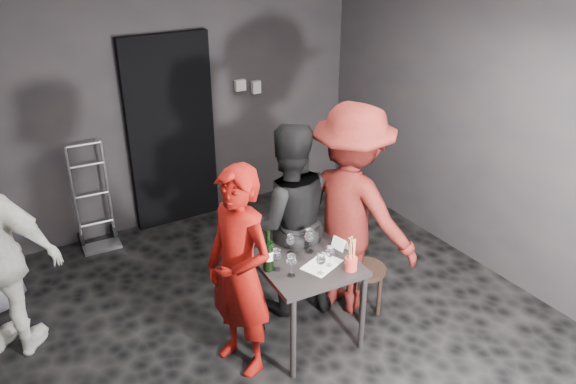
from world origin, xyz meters
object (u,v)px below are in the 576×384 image
stool (365,277)px  woman_black (288,208)px  server_red (239,263)px  man_maroon (352,187)px  tasting_table (307,272)px  breadstick_cup (351,255)px  wine_bottle (268,255)px  hand_truck (97,227)px

stool → woman_black: 0.90m
stool → server_red: size_ratio=0.26×
man_maroon → server_red: bearing=77.7°
woman_black → server_red: bearing=52.1°
tasting_table → breadstick_cup: breadstick_cup is taller
tasting_table → wine_bottle: bearing=169.9°
server_red → tasting_table: bearing=70.5°
hand_truck → man_maroon: 2.88m
wine_bottle → woman_black: bearing=44.7°
woman_black → man_maroon: (0.47, -0.24, 0.17)m
hand_truck → stool: (1.69, -2.36, 0.16)m
tasting_table → stool: size_ratio=1.60×
wine_bottle → breadstick_cup: size_ratio=1.14×
woman_black → wine_bottle: size_ratio=5.79×
server_red → woman_black: 0.81m
man_maroon → breadstick_cup: (-0.36, -0.50, -0.26)m
wine_bottle → server_red: bearing=-173.8°
hand_truck → stool: hand_truck is taller
hand_truck → server_red: size_ratio=0.63×
tasting_table → woman_black: (0.11, 0.47, 0.32)m
stool → man_maroon: (-0.03, 0.21, 0.77)m
server_red → breadstick_cup: bearing=52.9°
stool → server_red: (-1.17, 0.00, 0.53)m
server_red → breadstick_cup: size_ratio=6.16×
tasting_table → woman_black: size_ratio=0.38×
woman_black → wine_bottle: (-0.42, -0.42, -0.10)m
hand_truck → stool: bearing=-51.1°
hand_truck → tasting_table: bearing=-62.4°
tasting_table → man_maroon: man_maroon is taller
hand_truck → breadstick_cup: 3.03m
hand_truck → stool: 2.91m
woman_black → man_maroon: man_maroon is taller
tasting_table → woman_black: 0.58m
tasting_table → woman_black: woman_black is taller
woman_black → man_maroon: 0.56m
server_red → man_maroon: man_maroon is taller
server_red → man_maroon: 1.19m
woman_black → breadstick_cup: bearing=117.1°
hand_truck → man_maroon: man_maroon is taller
breadstick_cup → woman_black: bearing=98.3°
wine_bottle → breadstick_cup: (0.53, -0.32, 0.00)m
hand_truck → man_maroon: bearing=-49.1°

